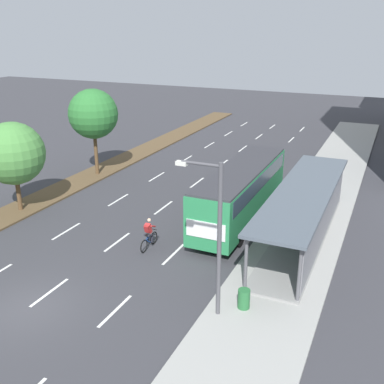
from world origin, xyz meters
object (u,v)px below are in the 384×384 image
at_px(cyclist, 149,235).
at_px(median_tree_second, 13,154).
at_px(bus, 241,188).
at_px(bus_shelter, 308,210).
at_px(median_tree_third, 93,114).
at_px(streetlight, 215,230).
at_px(trash_bin, 244,299).

bearing_deg(cyclist, median_tree_second, 173.15).
distance_m(bus, cyclist, 6.69).
relative_size(bus_shelter, median_tree_second, 2.43).
bearing_deg(median_tree_third, median_tree_second, -90.74).
relative_size(median_tree_second, streetlight, 0.88).
distance_m(bus_shelter, trash_bin, 8.00).
height_order(cyclist, median_tree_third, median_tree_third).
height_order(median_tree_third, streetlight, median_tree_third).
xyz_separation_m(cyclist, trash_bin, (6.47, -3.44, -0.22)).
bearing_deg(median_tree_third, bus, -16.33).
bearing_deg(bus, bus_shelter, -16.99).
height_order(bus_shelter, median_tree_third, median_tree_third).
height_order(bus_shelter, streetlight, streetlight).
bearing_deg(median_tree_second, median_tree_third, 89.26).
bearing_deg(bus, median_tree_third, 163.67).
bearing_deg(trash_bin, bus, 109.32).
xyz_separation_m(median_tree_second, streetlight, (15.60, -5.48, 0.04)).
distance_m(median_tree_second, streetlight, 16.54).
distance_m(bus_shelter, streetlight, 9.13).
height_order(median_tree_second, streetlight, streetlight).
height_order(bus, median_tree_second, median_tree_second).
bearing_deg(streetlight, median_tree_third, 138.19).
bearing_deg(median_tree_second, bus_shelter, 10.12).
relative_size(median_tree_third, trash_bin, 7.89).
xyz_separation_m(median_tree_second, median_tree_third, (0.11, 8.38, 1.06)).
distance_m(bus_shelter, median_tree_second, 18.11).
height_order(cyclist, median_tree_second, median_tree_second).
xyz_separation_m(cyclist, streetlight, (5.44, -4.26, 3.10)).
bearing_deg(cyclist, trash_bin, -27.99).
xyz_separation_m(bus, median_tree_second, (-13.44, -4.47, 1.78)).
bearing_deg(trash_bin, median_tree_third, 141.74).
bearing_deg(median_tree_third, bus_shelter, -16.49).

